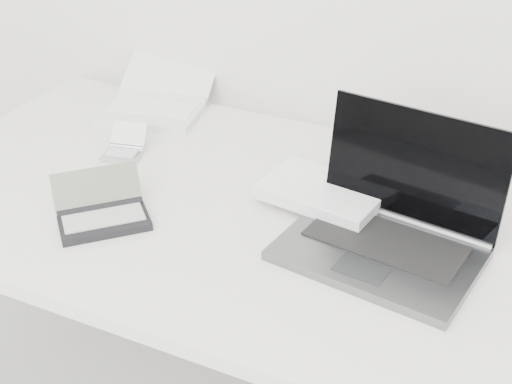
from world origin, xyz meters
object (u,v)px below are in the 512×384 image
at_px(laptop_large, 368,217).
at_px(palmtop_charcoal, 102,214).
at_px(netbook_open_white, 156,101).
at_px(desk, 278,232).

height_order(laptop_large, palmtop_charcoal, laptop_large).
distance_m(laptop_large, palmtop_charcoal, 0.50).
height_order(netbook_open_white, palmtop_charcoal, netbook_open_white).
relative_size(desk, netbook_open_white, 4.67).
height_order(desk, palmtop_charcoal, palmtop_charcoal).
distance_m(desk, laptop_large, 0.20).
height_order(desk, laptop_large, laptop_large).
distance_m(desk, palmtop_charcoal, 0.34).
bearing_deg(palmtop_charcoal, desk, -14.08).
bearing_deg(palmtop_charcoal, laptop_large, -24.34).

